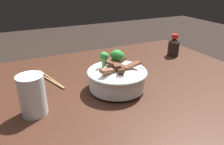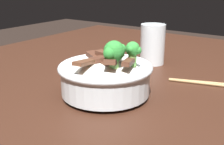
# 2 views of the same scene
# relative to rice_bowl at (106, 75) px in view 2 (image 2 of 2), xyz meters

# --- Properties ---
(dining_table) EXTENTS (1.34, 1.07, 0.82)m
(dining_table) POSITION_rel_rice_bowl_xyz_m (-0.10, -0.08, -0.15)
(dining_table) COLOR #381E14
(dining_table) RESTS_ON ground
(rice_bowl) EXTENTS (0.21, 0.21, 0.13)m
(rice_bowl) POSITION_rel_rice_bowl_xyz_m (0.00, 0.00, 0.00)
(rice_bowl) COLOR silver
(rice_bowl) RESTS_ON dining_table
(drinking_glass) EXTENTS (0.07, 0.07, 0.12)m
(drinking_glass) POSITION_rel_rice_bowl_xyz_m (-0.28, -0.03, 0.01)
(drinking_glass) COLOR white
(drinking_glass) RESTS_ON dining_table
(chopsticks_pair) EXTENTS (0.08, 0.21, 0.01)m
(chopsticks_pair) POSITION_rel_rice_bowl_xyz_m (-0.20, 0.18, -0.05)
(chopsticks_pair) COLOR #9E7A4C
(chopsticks_pair) RESTS_ON dining_table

